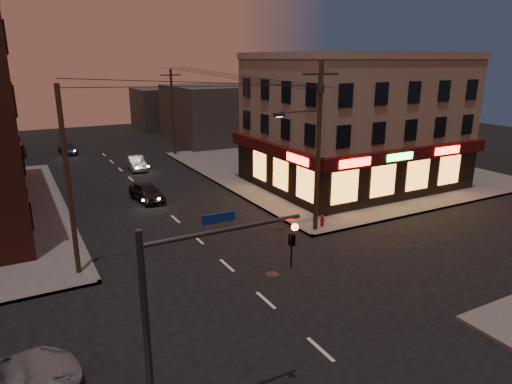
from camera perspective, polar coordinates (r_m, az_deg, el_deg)
ground at (r=20.50m, az=1.23°, el=-13.39°), size 120.00×120.00×0.00m
sidewalk_ne at (r=44.84m, az=9.17°, el=3.09°), size 24.00×28.00×0.15m
pizza_building at (r=38.38m, az=12.16°, el=8.73°), size 15.85×12.85×10.50m
bg_building_ne_a at (r=58.51m, az=-5.44°, el=9.68°), size 10.00×12.00×7.00m
bg_building_ne_b at (r=70.96m, az=-11.50°, el=10.18°), size 8.00×8.00×6.00m
utility_pole_main at (r=26.70m, az=7.63°, el=6.68°), size 4.20×0.44×10.00m
utility_pole_far at (r=50.27m, az=-10.37°, el=9.74°), size 0.26×0.26×9.00m
utility_pole_west at (r=22.71m, az=-22.40°, el=1.02°), size 0.24×0.24×9.00m
traffic_signal at (r=11.98m, az=-8.79°, el=-13.92°), size 4.49×0.32×6.47m
sedan_near at (r=34.75m, az=-13.50°, el=0.01°), size 2.09×4.16×1.36m
sedan_mid at (r=44.95m, az=-14.75°, el=3.54°), size 1.59×4.03×1.30m
sedan_far at (r=54.94m, az=-22.50°, el=5.03°), size 1.82×4.17×1.19m
fire_hydrant at (r=28.63m, az=8.28°, el=-3.51°), size 0.33×0.33×0.71m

